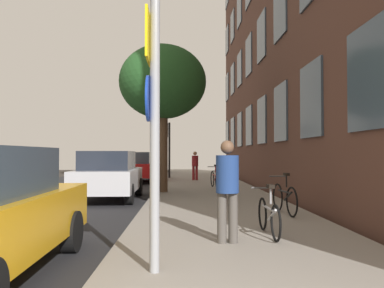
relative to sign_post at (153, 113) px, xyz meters
name	(u,v)px	position (x,y,z in m)	size (l,w,h in m)	color
ground_plane	(124,190)	(-2.11, 12.05, -2.03)	(41.80, 41.80, 0.00)	#332D28
road_asphalt	(75,190)	(-4.21, 12.05, -2.03)	(7.00, 38.00, 0.01)	#232326
sidewalk	(206,188)	(1.39, 12.05, -1.97)	(4.20, 38.00, 0.12)	gray
sign_post	(153,113)	(0.00, 0.00, 0.00)	(0.16, 0.60, 3.34)	gray
traffic_light	(168,140)	(-0.50, 18.49, 0.35)	(0.43, 0.24, 3.29)	black
tree_near	(163,83)	(-0.37, 9.96, 2.19)	(3.28, 3.28, 5.54)	brown
bicycle_0	(269,216)	(1.87, 2.04, -1.57)	(0.42, 1.58, 0.90)	black
bicycle_1	(284,198)	(2.78, 4.44, -1.53)	(0.42, 1.64, 0.98)	black
bicycle_2	(223,189)	(1.57, 6.84, -1.54)	(0.42, 1.71, 0.96)	black
bicycle_3	(218,184)	(1.63, 9.23, -1.57)	(0.42, 1.67, 0.90)	black
bicycle_4	(215,179)	(1.73, 11.64, -1.53)	(0.42, 1.74, 0.97)	black
bicycle_5	(220,176)	(2.19, 14.03, -1.57)	(0.42, 1.70, 0.89)	black
pedestrian_0	(227,184)	(1.08, 1.50, -0.98)	(0.51, 0.51, 1.64)	#4C4742
pedestrian_1	(195,164)	(1.06, 16.39, -1.03)	(0.49, 0.49, 1.55)	maroon
car_1	(109,175)	(-2.08, 8.32, -1.19)	(1.91, 4.04, 1.62)	#B7B7BC
car_2	(138,167)	(-2.05, 16.65, -1.19)	(1.98, 4.35, 1.62)	red
car_3	(151,163)	(-1.99, 24.99, -1.19)	(1.77, 4.38, 1.62)	navy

